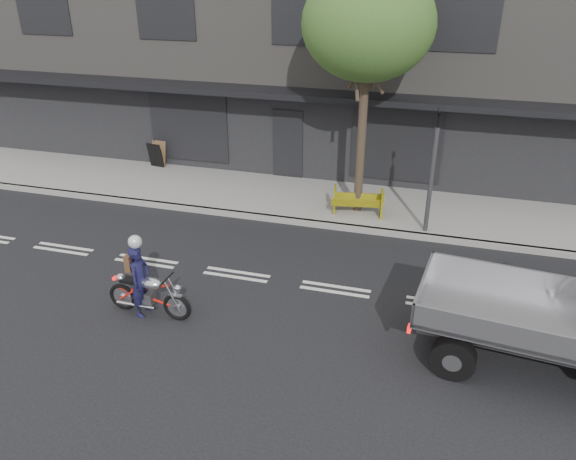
# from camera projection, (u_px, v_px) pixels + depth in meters

# --- Properties ---
(ground) EXTENTS (80.00, 80.00, 0.00)m
(ground) POSITION_uv_depth(u_px,v_px,m) (237.00, 275.00, 13.42)
(ground) COLOR black
(ground) RESTS_ON ground
(sidewalk) EXTENTS (32.00, 3.20, 0.15)m
(sidewalk) POSITION_uv_depth(u_px,v_px,m) (290.00, 198.00, 17.43)
(sidewalk) COLOR gray
(sidewalk) RESTS_ON ground
(kerb) EXTENTS (32.00, 0.20, 0.15)m
(kerb) POSITION_uv_depth(u_px,v_px,m) (274.00, 219.00, 16.05)
(kerb) COLOR gray
(kerb) RESTS_ON ground
(building_main) EXTENTS (26.00, 10.00, 8.00)m
(building_main) POSITION_uv_depth(u_px,v_px,m) (336.00, 37.00, 21.38)
(building_main) COLOR slate
(building_main) RESTS_ON ground
(street_tree) EXTENTS (3.40, 3.40, 6.74)m
(street_tree) POSITION_uv_depth(u_px,v_px,m) (368.00, 25.00, 14.15)
(street_tree) COLOR #382B21
(street_tree) RESTS_ON ground
(traffic_light_pole) EXTENTS (0.12, 0.12, 3.50)m
(traffic_light_pole) POSITION_uv_depth(u_px,v_px,m) (431.00, 179.00, 14.55)
(traffic_light_pole) COLOR #2D2D30
(traffic_light_pole) RESTS_ON ground
(motorcycle) EXTENTS (1.93, 0.56, 0.99)m
(motorcycle) POSITION_uv_depth(u_px,v_px,m) (148.00, 294.00, 11.74)
(motorcycle) COLOR black
(motorcycle) RESTS_ON ground
(rider) EXTENTS (0.40, 0.59, 1.58)m
(rider) POSITION_uv_depth(u_px,v_px,m) (140.00, 281.00, 11.66)
(rider) COLOR #151438
(rider) RESTS_ON ground
(construction_barrier) EXTENTS (1.52, 0.81, 0.81)m
(construction_barrier) POSITION_uv_depth(u_px,v_px,m) (357.00, 204.00, 15.81)
(construction_barrier) COLOR #FBEB0D
(construction_barrier) RESTS_ON sidewalk
(sandwich_board) EXTENTS (0.60, 0.44, 0.87)m
(sandwich_board) POSITION_uv_depth(u_px,v_px,m) (155.00, 155.00, 19.49)
(sandwich_board) COLOR black
(sandwich_board) RESTS_ON sidewalk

